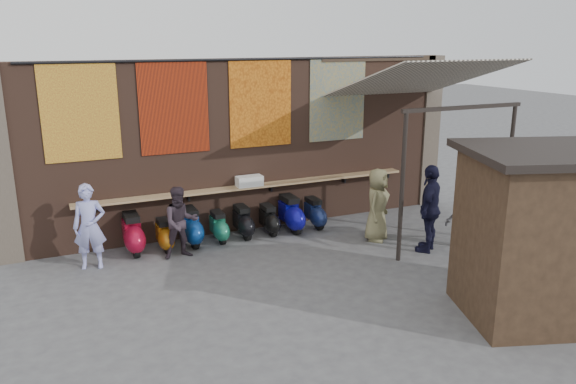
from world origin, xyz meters
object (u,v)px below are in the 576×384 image
Objects in this scene: scooter_stool_2 at (191,227)px; shopper_navy at (430,208)px; scooter_stool_0 at (133,234)px; scooter_stool_7 at (314,213)px; shopper_tan at (377,205)px; scooter_stool_4 at (243,222)px; scooter_stool_6 at (291,214)px; diner_left at (89,227)px; scooter_stool_1 at (164,235)px; scooter_stool_5 at (269,220)px; shelf_box at (249,181)px; scooter_stool_3 at (219,227)px; market_stall at (548,238)px; diner_right at (181,223)px; shopper_grey at (468,212)px.

shopper_navy is (4.56, -2.42, 0.54)m from scooter_stool_2.
scooter_stool_0 is 1.20× the size of scooter_stool_7.
shopper_navy is at bearing -97.70° from shopper_tan.
scooter_stool_6 is (1.18, -0.05, 0.06)m from scooter_stool_4.
scooter_stool_1 is at bearing 25.56° from diner_left.
shopper_tan is at bearing -33.31° from scooter_stool_5.
shelf_box is at bearing 139.11° from scooter_stool_5.
scooter_stool_3 is (0.62, -0.04, -0.07)m from scooter_stool_2.
market_stall is (2.94, -5.83, 0.10)m from shelf_box.
scooter_stool_5 is 0.43× the size of shopper_tan.
scooter_stool_1 is 0.99× the size of scooter_stool_3.
scooter_stool_0 is 1.26× the size of scooter_stool_1.
shopper_navy reaches higher than scooter_stool_7.
scooter_stool_5 is 0.55m from scooter_stool_6.
shelf_box is at bearing 168.37° from scooter_stool_7.
scooter_stool_1 is 4.74m from shopper_tan.
scooter_stool_0 is at bearing 124.64° from shopper_tan.
scooter_stool_7 is at bearing 1.03° from scooter_stool_6.
diner_right is (-1.85, -0.90, -0.48)m from shelf_box.
shopper_tan is (0.89, -1.35, 0.48)m from scooter_stool_7.
scooter_stool_7 is at bearing 83.29° from shopper_tan.
scooter_stool_0 is at bearing 178.78° from scooter_stool_6.
diner_left is 6.12m from shopper_tan.
shopper_grey reaches higher than diner_right.
shopper_tan reaches higher than scooter_stool_0.
shopper_navy is at bearing -31.23° from scooter_stool_3.
scooter_stool_0 is at bearing 154.19° from market_stall.
scooter_stool_3 is 1.22m from scooter_stool_5.
scooter_stool_2 is 0.52× the size of shopper_tan.
market_stall is at bearing -46.45° from diner_right.
scooter_stool_5 is (2.45, 0.04, 0.01)m from scooter_stool_1.
market_stall is (5.04, -5.48, 1.01)m from scooter_stool_1.
shelf_box is 3.71m from diner_left.
market_stall is at bearing -51.44° from scooter_stool_2.
scooter_stool_4 is (0.59, 0.03, 0.02)m from scooter_stool_3.
market_stall is at bearing 81.82° from shopper_grey.
shopper_navy is (2.17, -2.37, 0.53)m from scooter_stool_6.
diner_right is (0.24, -0.56, 0.42)m from scooter_stool_1.
scooter_stool_1 is at bearing 151.24° from market_stall.
scooter_stool_0 is 5.38m from shopper_tan.
shopper_tan is (2.07, -1.36, 0.49)m from scooter_stool_5.
scooter_stool_6 is (0.90, -0.33, -0.82)m from shelf_box.
market_stall is at bearing -64.89° from scooter_stool_5.
diner_left is 0.91× the size of shopper_navy.
scooter_stool_0 is 3.10m from scooter_stool_5.
shopper_navy is at bearing -35.84° from scooter_stool_4.
scooter_stool_3 is at bearing -69.01° from shopper_navy.
scooter_stool_0 is at bearing 143.12° from diner_right.
scooter_stool_0 is at bearing 178.32° from scooter_stool_3.
scooter_stool_4 is (1.21, -0.00, -0.05)m from scooter_stool_2.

